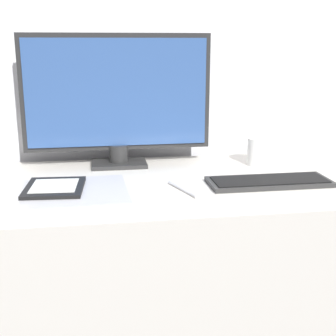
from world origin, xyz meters
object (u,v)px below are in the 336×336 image
monitor (117,98)px  keyboard (269,182)px  ereader (55,187)px  pen (182,189)px  laptop (57,195)px  coffee_mug (261,151)px

monitor → keyboard: bearing=-34.1°
ereader → keyboard: bearing=1.3°
monitor → pen: 0.38m
pen → monitor: bearing=117.2°
laptop → monitor: bearing=60.4°
ereader → pen: size_ratio=1.26×
keyboard → ereader: 0.56m
coffee_mug → pen: 0.36m
ereader → coffee_mug: coffee_mug is taller
coffee_mug → pen: bearing=-142.2°
keyboard → monitor: bearing=145.9°
monitor → pen: size_ratio=4.16×
keyboard → ereader: size_ratio=1.92×
laptop → ereader: 0.02m
keyboard → coffee_mug: bearing=76.7°
monitor → laptop: 0.39m
keyboard → coffee_mug: coffee_mug is taller
monitor → pen: (0.14, -0.28, -0.20)m
ereader → monitor: bearing=57.8°
keyboard → laptop: bearing=-176.6°
pen → keyboard: bearing=5.1°
monitor → coffee_mug: 0.47m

